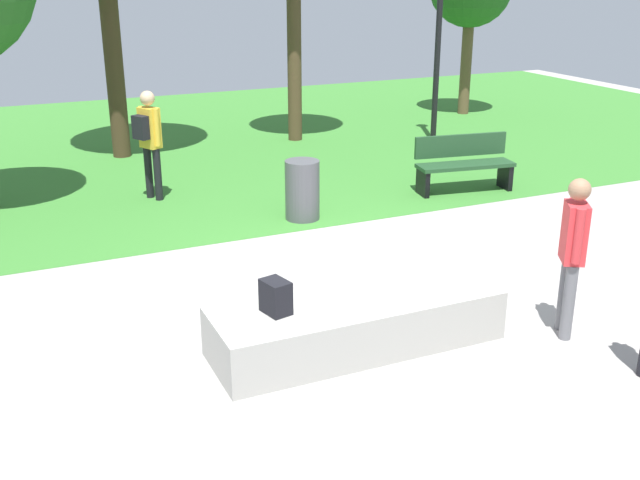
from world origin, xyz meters
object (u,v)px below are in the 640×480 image
(lamp_post, at_px, (440,12))
(trash_bin, at_px, (302,190))
(concrete_ledge, at_px, (357,323))
(park_bench_near_lamppost, at_px, (464,162))
(pedestrian_with_backpack, at_px, (149,135))
(skater_watching, at_px, (573,246))
(backpack_on_ledge, at_px, (276,297))

(lamp_post, bearing_deg, trash_bin, -141.53)
(lamp_post, bearing_deg, concrete_ledge, -126.90)
(park_bench_near_lamppost, bearing_deg, pedestrian_with_backpack, 161.02)
(concrete_ledge, relative_size, lamp_post, 0.66)
(concrete_ledge, height_order, park_bench_near_lamppost, park_bench_near_lamppost)
(skater_watching, relative_size, lamp_post, 0.38)
(backpack_on_ledge, xyz_separation_m, lamp_post, (6.39, 7.37, 1.95))
(trash_bin, relative_size, pedestrian_with_backpack, 0.51)
(concrete_ledge, xyz_separation_m, trash_bin, (1.06, 3.84, 0.19))
(skater_watching, relative_size, park_bench_near_lamppost, 0.99)
(concrete_ledge, distance_m, skater_watching, 2.24)
(backpack_on_ledge, xyz_separation_m, pedestrian_with_backpack, (0.10, 5.67, 0.37))
(concrete_ledge, height_order, backpack_on_ledge, backpack_on_ledge)
(concrete_ledge, distance_m, backpack_on_ledge, 0.92)
(park_bench_near_lamppost, height_order, lamp_post, lamp_post)
(backpack_on_ledge, bearing_deg, trash_bin, 140.50)
(concrete_ledge, distance_m, park_bench_near_lamppost, 5.75)
(backpack_on_ledge, height_order, trash_bin, trash_bin)
(backpack_on_ledge, relative_size, lamp_post, 0.07)
(park_bench_near_lamppost, relative_size, pedestrian_with_backpack, 0.96)
(park_bench_near_lamppost, bearing_deg, trash_bin, -175.15)
(lamp_post, height_order, trash_bin, lamp_post)
(concrete_ledge, distance_m, lamp_post, 9.58)
(concrete_ledge, bearing_deg, trash_bin, 74.54)
(lamp_post, relative_size, trash_bin, 4.92)
(concrete_ledge, height_order, pedestrian_with_backpack, pedestrian_with_backpack)
(backpack_on_ledge, distance_m, park_bench_near_lamppost, 6.31)
(pedestrian_with_backpack, bearing_deg, park_bench_near_lamppost, -18.98)
(pedestrian_with_backpack, bearing_deg, concrete_ledge, -82.91)
(concrete_ledge, relative_size, backpack_on_ledge, 8.93)
(pedestrian_with_backpack, bearing_deg, trash_bin, -46.71)
(park_bench_near_lamppost, distance_m, trash_bin, 2.98)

